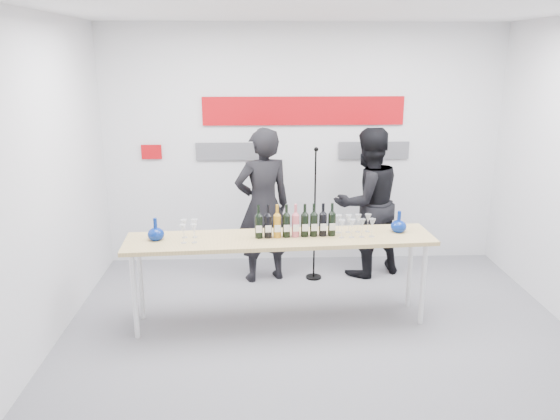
{
  "coord_description": "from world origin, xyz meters",
  "views": [
    {
      "loc": [
        -0.57,
        -4.83,
        2.63
      ],
      "look_at": [
        -0.36,
        0.32,
        1.15
      ],
      "focal_mm": 35.0,
      "sensor_mm": 36.0,
      "label": 1
    }
  ],
  "objects": [
    {
      "name": "presenter_left",
      "position": [
        -0.52,
        1.31,
        0.92
      ],
      "size": [
        0.77,
        0.62,
        1.84
      ],
      "primitive_type": "imported",
      "rotation": [
        0.0,
        0.0,
        3.45
      ],
      "color": "black",
      "rests_on": "ground"
    },
    {
      "name": "mic_stand",
      "position": [
        0.09,
        1.31,
        0.49
      ],
      "size": [
        0.19,
        0.19,
        1.61
      ],
      "rotation": [
        0.0,
        0.0,
        0.03
      ],
      "color": "black",
      "rests_on": "ground"
    },
    {
      "name": "ground",
      "position": [
        0.0,
        0.0,
        0.0
      ],
      "size": [
        5.0,
        5.0,
        0.0
      ],
      "primitive_type": "plane",
      "color": "slate",
      "rests_on": "ground"
    },
    {
      "name": "glasses_right",
      "position": [
        0.38,
        0.26,
        0.99
      ],
      "size": [
        0.37,
        0.24,
        0.18
      ],
      "color": "silver",
      "rests_on": "tasting_table"
    },
    {
      "name": "decanter_left",
      "position": [
        -1.56,
        0.2,
        1.01
      ],
      "size": [
        0.16,
        0.16,
        0.21
      ],
      "primitive_type": null,
      "color": "navy",
      "rests_on": "tasting_table"
    },
    {
      "name": "wine_bottles",
      "position": [
        -0.21,
        0.23,
        1.07
      ],
      "size": [
        0.8,
        0.12,
        0.33
      ],
      "rotation": [
        0.0,
        0.0,
        0.06
      ],
      "color": "black",
      "rests_on": "tasting_table"
    },
    {
      "name": "decanter_right",
      "position": [
        0.84,
        0.34,
        1.01
      ],
      "size": [
        0.16,
        0.16,
        0.21
      ],
      "primitive_type": null,
      "color": "navy",
      "rests_on": "tasting_table"
    },
    {
      "name": "presenter_right",
      "position": [
        0.74,
        1.45,
        0.9
      ],
      "size": [
        1.08,
        0.97,
        1.81
      ],
      "primitive_type": "imported",
      "rotation": [
        0.0,
        0.0,
        3.54
      ],
      "color": "black",
      "rests_on": "ground"
    },
    {
      "name": "signage",
      "position": [
        -0.06,
        1.97,
        1.81
      ],
      "size": [
        3.38,
        0.02,
        0.79
      ],
      "color": "#AF070D",
      "rests_on": "back_wall"
    },
    {
      "name": "tasting_table",
      "position": [
        -0.36,
        0.22,
        0.83
      ],
      "size": [
        3.04,
        0.79,
        0.9
      ],
      "rotation": [
        0.0,
        0.0,
        0.06
      ],
      "color": "#D8BA74",
      "rests_on": "ground"
    },
    {
      "name": "glasses_left",
      "position": [
        -1.24,
        0.16,
        0.99
      ],
      "size": [
        0.17,
        0.23,
        0.18
      ],
      "color": "silver",
      "rests_on": "tasting_table"
    },
    {
      "name": "back_wall",
      "position": [
        0.0,
        2.0,
        1.5
      ],
      "size": [
        5.0,
        0.04,
        3.0
      ],
      "primitive_type": "cube",
      "color": "silver",
      "rests_on": "ground"
    }
  ]
}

